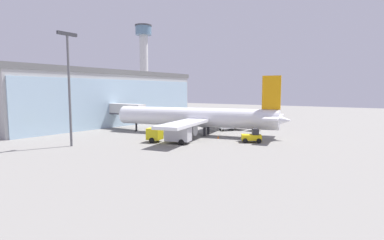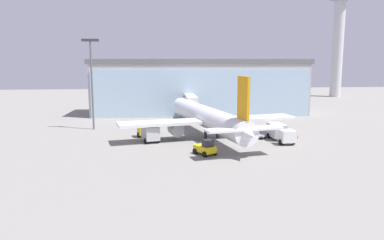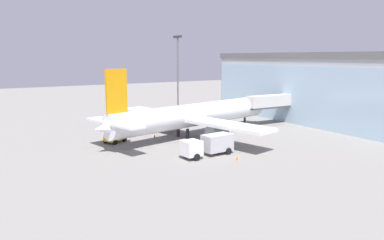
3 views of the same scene
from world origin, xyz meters
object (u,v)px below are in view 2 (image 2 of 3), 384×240
at_px(apron_light_mast, 92,76).
at_px(baggage_cart, 257,135).
at_px(airplane, 208,118).
at_px(fuel_truck, 280,132).
at_px(safety_cone_nose, 201,143).
at_px(jet_bridge, 190,101).
at_px(safety_cone_wingtip, 298,137).
at_px(control_tower, 339,30).
at_px(catering_truck, 148,131).
at_px(pushback_tug, 205,148).

xyz_separation_m(apron_light_mast, baggage_cart, (29.38, -11.52, -9.85)).
relative_size(apron_light_mast, airplane, 0.48).
xyz_separation_m(fuel_truck, safety_cone_nose, (-13.40, -1.35, -1.19)).
bearing_deg(apron_light_mast, jet_bridge, 27.08).
height_order(airplane, safety_cone_wingtip, airplane).
distance_m(jet_bridge, baggage_cart, 23.96).
height_order(control_tower, airplane, control_tower).
height_order(fuel_truck, safety_cone_nose, fuel_truck).
bearing_deg(jet_bridge, safety_cone_nose, 178.95).
relative_size(jet_bridge, control_tower, 0.32).
bearing_deg(safety_cone_wingtip, apron_light_mast, 161.43).
bearing_deg(jet_bridge, fuel_truck, -151.61).
relative_size(apron_light_mast, catering_truck, 2.27).
distance_m(control_tower, airplane, 90.41).
xyz_separation_m(pushback_tug, safety_cone_wingtip, (17.38, 9.58, -0.70)).
relative_size(catering_truck, pushback_tug, 2.05).
height_order(jet_bridge, safety_cone_wingtip, jet_bridge).
bearing_deg(baggage_cart, pushback_tug, 81.49).
relative_size(pushback_tug, safety_cone_nose, 6.75).
bearing_deg(airplane, baggage_cart, -116.29).
xyz_separation_m(jet_bridge, baggage_cart, (9.57, -21.65, -3.72)).
relative_size(airplane, pushback_tug, 9.63).
xyz_separation_m(control_tower, fuel_truck, (-45.24, -71.82, -22.24)).
relative_size(apron_light_mast, safety_cone_wingtip, 31.39).
bearing_deg(airplane, safety_cone_nose, 149.98).
bearing_deg(fuel_truck, safety_cone_nose, -88.19).
bearing_deg(baggage_cart, safety_cone_wingtip, -148.64).
bearing_deg(control_tower, jet_bridge, -140.49).
bearing_deg(airplane, jet_bridge, -8.51).
height_order(fuel_truck, pushback_tug, fuel_truck).
bearing_deg(safety_cone_nose, airplane, 72.10).
relative_size(fuel_truck, safety_cone_nose, 13.52).
height_order(jet_bridge, apron_light_mast, apron_light_mast).
xyz_separation_m(fuel_truck, pushback_tug, (-13.61, -7.90, -0.49)).
xyz_separation_m(baggage_cart, safety_cone_wingtip, (6.95, -0.68, -0.23)).
relative_size(apron_light_mast, baggage_cart, 5.40).
relative_size(airplane, safety_cone_wingtip, 64.98).
height_order(baggage_cart, safety_cone_wingtip, baggage_cart).
bearing_deg(baggage_cart, jet_bridge, -29.20).
bearing_deg(apron_light_mast, pushback_tug, -48.97).
relative_size(control_tower, pushback_tug, 10.49).
xyz_separation_m(airplane, fuel_truck, (11.52, -4.46, -1.90)).
distance_m(jet_bridge, safety_cone_wingtip, 28.06).
relative_size(jet_bridge, fuel_truck, 1.69).
distance_m(catering_truck, safety_cone_wingtip, 25.64).
xyz_separation_m(airplane, catering_truck, (-10.30, -1.60, -1.90)).
distance_m(fuel_truck, safety_cone_nose, 13.52).
distance_m(fuel_truck, pushback_tug, 15.75).
relative_size(safety_cone_nose, safety_cone_wingtip, 1.00).
bearing_deg(baggage_cart, fuel_truck, -179.54).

